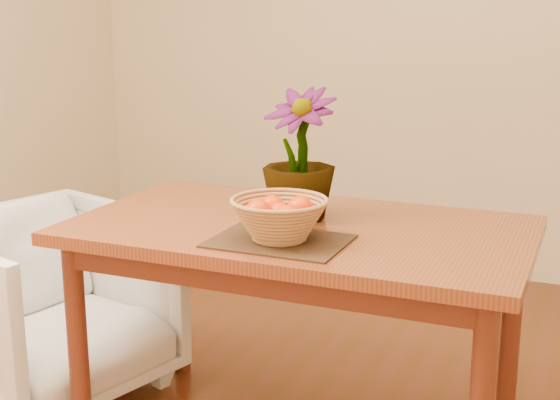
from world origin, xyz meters
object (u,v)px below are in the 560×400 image
at_px(table, 299,251).
at_px(armchair, 49,296).
at_px(wicker_basket, 279,221).
at_px(potted_plant, 299,154).

bearing_deg(table, armchair, -178.76).
relative_size(table, wicker_basket, 5.00).
height_order(table, wicker_basket, wicker_basket).
bearing_deg(wicker_basket, table, 94.64).
distance_m(wicker_basket, armchair, 1.09).
bearing_deg(potted_plant, table, -58.63).
height_order(wicker_basket, potted_plant, potted_plant).
relative_size(wicker_basket, potted_plant, 0.68).
bearing_deg(potted_plant, wicker_basket, -72.65).
height_order(potted_plant, armchair, potted_plant).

